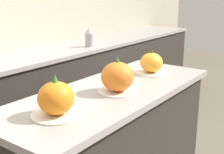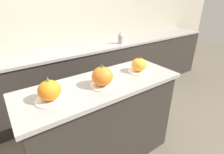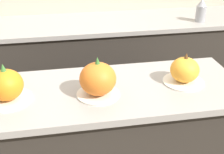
{
  "view_description": "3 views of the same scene",
  "coord_description": "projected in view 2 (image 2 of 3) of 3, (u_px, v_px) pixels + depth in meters",
  "views": [
    {
      "loc": [
        -1.34,
        -0.98,
        1.45
      ],
      "look_at": [
        0.01,
        0.01,
        0.98
      ],
      "focal_mm": 50.0,
      "sensor_mm": 36.0,
      "label": 1
    },
    {
      "loc": [
        -0.71,
        -1.16,
        1.61
      ],
      "look_at": [
        0.08,
        -0.04,
        0.97
      ],
      "focal_mm": 28.0,
      "sensor_mm": 36.0,
      "label": 2
    },
    {
      "loc": [
        -0.19,
        -1.36,
        1.69
      ],
      "look_at": [
        0.06,
        0.04,
        0.96
      ],
      "focal_mm": 50.0,
      "sensor_mm": 36.0,
      "label": 3
    }
  ],
  "objects": [
    {
      "name": "back_counter",
      "position": [
        61.0,
        81.0,
        2.57
      ],
      "size": [
        6.0,
        0.6,
        0.91
      ],
      "color": "#2D2823",
      "rests_on": "ground_plane"
    },
    {
      "name": "pumpkin_cake_right",
      "position": [
        139.0,
        65.0,
        1.72
      ],
      "size": [
        0.22,
        0.22,
        0.17
      ],
      "color": "silver",
      "rests_on": "kitchen_island"
    },
    {
      "name": "kitchen_island",
      "position": [
        103.0,
        124.0,
        1.72
      ],
      "size": [
        1.46,
        0.56,
        0.91
      ],
      "color": "#2D2823",
      "rests_on": "ground_plane"
    },
    {
      "name": "bottle_short",
      "position": [
        121.0,
        38.0,
        2.74
      ],
      "size": [
        0.08,
        0.08,
        0.19
      ],
      "color": "#99999E",
      "rests_on": "back_counter"
    },
    {
      "name": "wall_back",
      "position": [
        46.0,
        23.0,
        2.48
      ],
      "size": [
        8.0,
        0.06,
        2.5
      ],
      "color": "#B2A893",
      "rests_on": "ground_plane"
    },
    {
      "name": "pumpkin_cake_center",
      "position": [
        102.0,
        77.0,
        1.44
      ],
      "size": [
        0.21,
        0.21,
        0.2
      ],
      "color": "silver",
      "rests_on": "kitchen_island"
    },
    {
      "name": "pumpkin_cake_left",
      "position": [
        50.0,
        91.0,
        1.24
      ],
      "size": [
        0.23,
        0.23,
        0.19
      ],
      "color": "silver",
      "rests_on": "kitchen_island"
    }
  ]
}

